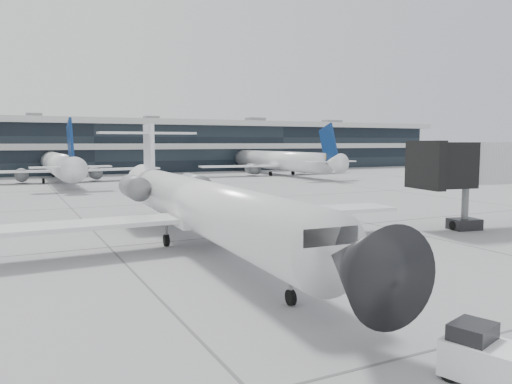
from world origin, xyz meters
TOP-DOWN VIEW (x-y plane):
  - ground at (0.00, 0.00)m, footprint 220.00×220.00m
  - terminal at (0.00, 82.00)m, footprint 170.00×22.00m
  - bg_jet_center at (-8.00, 55.00)m, footprint 32.00×40.00m
  - bg_jet_right at (32.00, 55.00)m, footprint 32.00×40.00m
  - regional_jet at (-5.11, -2.57)m, footprint 27.45×34.22m
  - baggage_tug at (-4.14, -22.24)m, footprint 2.10×2.73m
  - traffic_cone at (-4.55, 7.90)m, footprint 0.57×0.57m

SIDE VIEW (x-z plane):
  - ground at x=0.00m, z-range 0.00..0.00m
  - bg_jet_center at x=-8.00m, z-range -4.80..4.80m
  - bg_jet_right at x=32.00m, z-range -4.80..4.80m
  - traffic_cone at x=-4.55m, z-range -0.02..0.62m
  - baggage_tug at x=-4.14m, z-range -0.08..1.46m
  - regional_jet at x=-5.11m, z-range -1.25..6.65m
  - terminal at x=0.00m, z-range 0.00..10.00m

